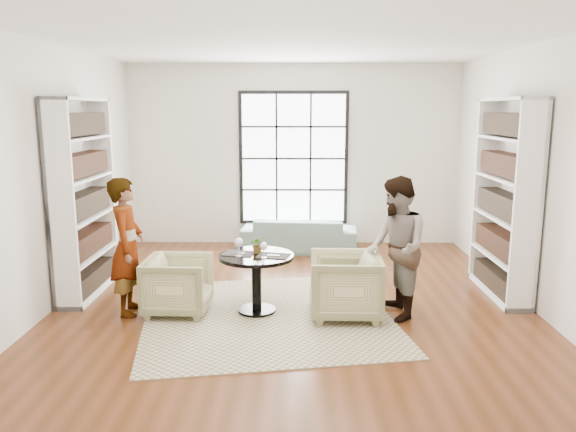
{
  "coord_description": "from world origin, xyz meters",
  "views": [
    {
      "loc": [
        0.01,
        -6.42,
        2.27
      ],
      "look_at": [
        -0.07,
        0.4,
        0.96
      ],
      "focal_mm": 35.0,
      "sensor_mm": 36.0,
      "label": 1
    }
  ],
  "objects_px": {
    "sofa": "(299,234)",
    "wine_glass_left": "(239,243)",
    "pedestal_table": "(256,270)",
    "flower_centerpiece": "(258,245)",
    "armchair_right": "(345,286)",
    "person_left": "(127,246)",
    "wine_glass_right": "(264,247)",
    "armchair_left": "(178,285)",
    "person_right": "(396,248)"
  },
  "relations": [
    {
      "from": "sofa",
      "to": "wine_glass_right",
      "type": "xyz_separation_m",
      "value": [
        -0.41,
        -2.98,
        0.53
      ]
    },
    {
      "from": "pedestal_table",
      "to": "armchair_right",
      "type": "relative_size",
      "value": 1.07
    },
    {
      "from": "armchair_left",
      "to": "wine_glass_right",
      "type": "distance_m",
      "value": 1.09
    },
    {
      "from": "armchair_right",
      "to": "wine_glass_right",
      "type": "height_order",
      "value": "wine_glass_right"
    },
    {
      "from": "sofa",
      "to": "wine_glass_right",
      "type": "height_order",
      "value": "wine_glass_right"
    },
    {
      "from": "armchair_left",
      "to": "armchair_right",
      "type": "height_order",
      "value": "armchair_right"
    },
    {
      "from": "wine_glass_left",
      "to": "wine_glass_right",
      "type": "relative_size",
      "value": 1.16
    },
    {
      "from": "wine_glass_right",
      "to": "flower_centerpiece",
      "type": "relative_size",
      "value": 0.93
    },
    {
      "from": "armchair_left",
      "to": "flower_centerpiece",
      "type": "relative_size",
      "value": 3.68
    },
    {
      "from": "pedestal_table",
      "to": "flower_centerpiece",
      "type": "relative_size",
      "value": 4.32
    },
    {
      "from": "wine_glass_left",
      "to": "flower_centerpiece",
      "type": "xyz_separation_m",
      "value": [
        0.2,
        0.15,
        -0.05
      ]
    },
    {
      "from": "armchair_right",
      "to": "person_right",
      "type": "distance_m",
      "value": 0.69
    },
    {
      "from": "person_right",
      "to": "wine_glass_left",
      "type": "distance_m",
      "value": 1.72
    },
    {
      "from": "sofa",
      "to": "person_left",
      "type": "xyz_separation_m",
      "value": [
        -1.93,
        -2.85,
        0.5
      ]
    },
    {
      "from": "person_left",
      "to": "wine_glass_right",
      "type": "height_order",
      "value": "person_left"
    },
    {
      "from": "person_right",
      "to": "person_left",
      "type": "bearing_deg",
      "value": -98.53
    },
    {
      "from": "pedestal_table",
      "to": "wine_glass_left",
      "type": "height_order",
      "value": "wine_glass_left"
    },
    {
      "from": "armchair_left",
      "to": "sofa",
      "type": "bearing_deg",
      "value": -24.27
    },
    {
      "from": "pedestal_table",
      "to": "sofa",
      "type": "relative_size",
      "value": 0.46
    },
    {
      "from": "armchair_right",
      "to": "flower_centerpiece",
      "type": "relative_size",
      "value": 4.04
    },
    {
      "from": "sofa",
      "to": "wine_glass_right",
      "type": "distance_m",
      "value": 3.06
    },
    {
      "from": "armchair_right",
      "to": "pedestal_table",
      "type": "bearing_deg",
      "value": -95.68
    },
    {
      "from": "armchair_right",
      "to": "person_left",
      "type": "relative_size",
      "value": 0.51
    },
    {
      "from": "sofa",
      "to": "wine_glass_left",
      "type": "height_order",
      "value": "wine_glass_left"
    },
    {
      "from": "wine_glass_left",
      "to": "wine_glass_right",
      "type": "height_order",
      "value": "wine_glass_left"
    },
    {
      "from": "sofa",
      "to": "wine_glass_right",
      "type": "bearing_deg",
      "value": 86.7
    },
    {
      "from": "pedestal_table",
      "to": "flower_centerpiece",
      "type": "xyz_separation_m",
      "value": [
        0.02,
        0.07,
        0.28
      ]
    },
    {
      "from": "pedestal_table",
      "to": "wine_glass_left",
      "type": "relative_size",
      "value": 4.03
    },
    {
      "from": "wine_glass_left",
      "to": "armchair_left",
      "type": "bearing_deg",
      "value": 175.65
    },
    {
      "from": "armchair_right",
      "to": "person_left",
      "type": "bearing_deg",
      "value": -91.01
    },
    {
      "from": "person_left",
      "to": "wine_glass_right",
      "type": "relative_size",
      "value": 8.54
    },
    {
      "from": "pedestal_table",
      "to": "person_left",
      "type": "bearing_deg",
      "value": -179.13
    },
    {
      "from": "flower_centerpiece",
      "to": "armchair_right",
      "type": "bearing_deg",
      "value": -11.42
    },
    {
      "from": "armchair_right",
      "to": "wine_glass_right",
      "type": "relative_size",
      "value": 4.36
    },
    {
      "from": "flower_centerpiece",
      "to": "armchair_left",
      "type": "bearing_deg",
      "value": -173.91
    },
    {
      "from": "wine_glass_left",
      "to": "pedestal_table",
      "type": "bearing_deg",
      "value": 21.81
    },
    {
      "from": "person_left",
      "to": "wine_glass_right",
      "type": "xyz_separation_m",
      "value": [
        1.52,
        -0.13,
        0.03
      ]
    },
    {
      "from": "person_left",
      "to": "sofa",
      "type": "bearing_deg",
      "value": -38.91
    },
    {
      "from": "pedestal_table",
      "to": "person_right",
      "type": "height_order",
      "value": "person_right"
    },
    {
      "from": "sofa",
      "to": "armchair_left",
      "type": "bearing_deg",
      "value": 68.71
    },
    {
      "from": "person_left",
      "to": "wine_glass_left",
      "type": "xyz_separation_m",
      "value": [
        1.24,
        -0.05,
        0.05
      ]
    },
    {
      "from": "sofa",
      "to": "wine_glass_left",
      "type": "xyz_separation_m",
      "value": [
        -0.69,
        -2.91,
        0.55
      ]
    },
    {
      "from": "armchair_left",
      "to": "wine_glass_right",
      "type": "height_order",
      "value": "wine_glass_right"
    },
    {
      "from": "person_right",
      "to": "wine_glass_right",
      "type": "distance_m",
      "value": 1.44
    },
    {
      "from": "person_right",
      "to": "wine_glass_right",
      "type": "relative_size",
      "value": 8.68
    },
    {
      "from": "sofa",
      "to": "flower_centerpiece",
      "type": "height_order",
      "value": "flower_centerpiece"
    },
    {
      "from": "armchair_right",
      "to": "wine_glass_right",
      "type": "xyz_separation_m",
      "value": [
        -0.89,
        -0.03,
        0.44
      ]
    },
    {
      "from": "sofa",
      "to": "person_left",
      "type": "distance_m",
      "value": 3.48
    },
    {
      "from": "person_left",
      "to": "flower_centerpiece",
      "type": "relative_size",
      "value": 7.9
    },
    {
      "from": "sofa",
      "to": "armchair_left",
      "type": "xyz_separation_m",
      "value": [
        -1.38,
        -2.85,
        0.06
      ]
    }
  ]
}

